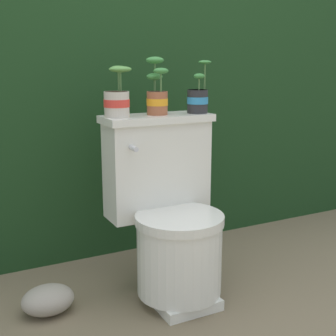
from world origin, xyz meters
The scene contains 7 objects.
ground_plane centered at (0.00, 0.00, 0.00)m, with size 12.00×12.00×0.00m, color #75664C.
hedge_backdrop centered at (0.00, 0.91, 0.71)m, with size 3.66×0.74×1.41m.
toilet centered at (-0.06, 0.04, 0.34)m, with size 0.46×0.47×0.75m.
potted_plant_left centered at (-0.23, 0.16, 0.83)m, with size 0.12×0.10×0.20m.
potted_plant_midleft centered at (-0.05, 0.16, 0.84)m, with size 0.09×0.10×0.24m.
potted_plant_middle centered at (0.13, 0.14, 0.81)m, with size 0.11×0.09×0.22m.
garden_stone centered at (-0.56, 0.10, 0.06)m, with size 0.21×0.17×0.11m.
Camera 1 is at (-0.90, -1.60, 0.98)m, focal length 50.00 mm.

